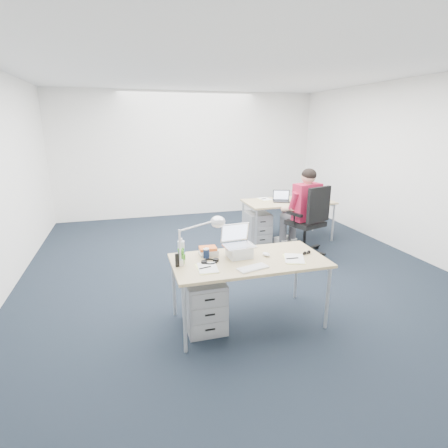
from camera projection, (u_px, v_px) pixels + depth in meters
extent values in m
plane|color=black|center=(235.00, 270.00, 5.19)|extent=(7.00, 7.00, 0.00)
cube|color=white|center=(189.00, 155.00, 8.04)|extent=(6.00, 0.02, 2.80)
cube|color=white|center=(413.00, 169.00, 5.60)|extent=(0.02, 7.00, 2.80)
cube|color=white|center=(236.00, 66.00, 4.42)|extent=(6.00, 7.00, 0.01)
cube|color=tan|center=(249.00, 261.00, 3.65)|extent=(1.60, 0.80, 0.03)
cylinder|color=#B7BABC|center=(185.00, 319.00, 3.23)|extent=(0.04, 0.04, 0.70)
cylinder|color=#B7BABC|center=(328.00, 298.00, 3.63)|extent=(0.04, 0.04, 0.70)
cylinder|color=#B7BABC|center=(174.00, 287.00, 3.88)|extent=(0.04, 0.04, 0.70)
cylinder|color=#B7BABC|center=(296.00, 272.00, 4.27)|extent=(0.04, 0.04, 0.70)
cube|color=tan|center=(288.00, 202.00, 6.41)|extent=(1.60, 0.80, 0.03)
cylinder|color=#B7BABC|center=(256.00, 229.00, 5.99)|extent=(0.04, 0.04, 0.70)
cylinder|color=#B7BABC|center=(333.00, 223.00, 6.38)|extent=(0.04, 0.04, 0.70)
cylinder|color=#B7BABC|center=(243.00, 219.00, 6.64)|extent=(0.04, 0.04, 0.70)
cylinder|color=#B7BABC|center=(313.00, 214.00, 7.03)|extent=(0.04, 0.04, 0.70)
cylinder|color=black|center=(305.00, 237.00, 5.83)|extent=(0.05, 0.05, 0.45)
cube|color=black|center=(305.00, 223.00, 5.76)|extent=(0.62, 0.62, 0.08)
cube|color=black|center=(319.00, 205.00, 5.47)|extent=(0.46, 0.20, 0.56)
cube|color=#AD1838|center=(307.00, 202.00, 5.68)|extent=(0.48, 0.32, 0.60)
sphere|color=tan|center=(309.00, 176.00, 5.56)|extent=(0.23, 0.23, 0.23)
cube|color=#949699|center=(204.00, 303.00, 3.68)|extent=(0.40, 0.50, 0.55)
cube|color=#949699|center=(257.00, 227.00, 6.36)|extent=(0.40, 0.50, 0.55)
cube|color=white|center=(253.00, 268.00, 3.41)|extent=(0.33, 0.20, 0.02)
ellipsoid|color=white|center=(266.00, 254.00, 3.73)|extent=(0.09, 0.12, 0.04)
cylinder|color=#162546|center=(206.00, 253.00, 3.67)|extent=(0.08, 0.08, 0.10)
cylinder|color=silver|center=(181.00, 249.00, 3.60)|extent=(0.09, 0.09, 0.24)
cube|color=silver|center=(208.00, 251.00, 3.76)|extent=(0.23, 0.20, 0.09)
cube|color=black|center=(177.00, 260.00, 3.44)|extent=(0.04, 0.03, 0.14)
cube|color=#F8FE93|center=(207.00, 268.00, 3.41)|extent=(0.20, 0.28, 0.01)
cube|color=#F8FE93|center=(294.00, 259.00, 3.64)|extent=(0.28, 0.33, 0.01)
cylinder|color=white|center=(322.00, 197.00, 6.51)|extent=(0.09, 0.09, 0.10)
cube|color=white|center=(265.00, 199.00, 6.53)|extent=(0.23, 0.31, 0.01)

